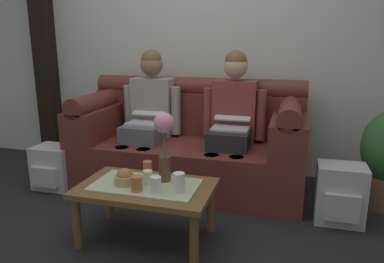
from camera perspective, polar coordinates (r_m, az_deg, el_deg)
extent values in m
plane|color=black|center=(2.48, -8.21, -17.78)|extent=(14.00, 14.00, 0.00)
cube|color=silver|center=(3.72, 1.96, 16.34)|extent=(6.00, 0.12, 2.90)
cube|color=black|center=(4.38, -22.27, 15.00)|extent=(0.20, 0.20, 2.90)
cube|color=maroon|center=(3.32, -0.69, -5.10)|extent=(2.02, 0.88, 0.42)
cube|color=maroon|center=(3.52, 0.80, 2.92)|extent=(2.02, 0.22, 0.40)
cylinder|color=maroon|center=(3.48, 0.82, 7.02)|extent=(2.02, 0.18, 0.18)
cube|color=maroon|center=(3.56, -14.26, 1.62)|extent=(0.28, 0.88, 0.28)
cylinder|color=maroon|center=(3.53, -14.44, 4.56)|extent=(0.18, 0.88, 0.18)
cube|color=maroon|center=(3.10, 14.91, -0.24)|extent=(0.28, 0.88, 0.28)
cylinder|color=maroon|center=(3.06, 15.13, 3.12)|extent=(0.18, 0.88, 0.18)
cube|color=#595B66|center=(3.32, -7.49, -0.13)|extent=(0.34, 0.40, 0.15)
cylinder|color=#595B66|center=(3.21, -10.80, -6.04)|extent=(0.12, 0.12, 0.42)
cylinder|color=#595B66|center=(3.13, -7.49, -6.43)|extent=(0.12, 0.12, 0.42)
cube|color=gray|center=(3.49, -6.05, 3.90)|extent=(0.38, 0.22, 0.54)
cylinder|color=gray|center=(3.55, -9.82, 3.62)|extent=(0.09, 0.09, 0.44)
cylinder|color=gray|center=(3.38, -2.58, 3.29)|extent=(0.09, 0.09, 0.44)
sphere|color=#936B4C|center=(3.43, -6.35, 10.36)|extent=(0.21, 0.21, 0.21)
sphere|color=brown|center=(3.42, -6.37, 11.03)|extent=(0.19, 0.19, 0.19)
cube|color=silver|center=(3.31, -7.40, 1.34)|extent=(0.31, 0.22, 0.02)
cube|color=silver|center=(3.43, -6.45, 3.57)|extent=(0.31, 0.20, 0.10)
cube|color=black|center=(3.43, -6.50, 3.47)|extent=(0.27, 0.17, 0.08)
cube|color=#232326|center=(3.10, 5.93, -1.08)|extent=(0.34, 0.40, 0.15)
cylinder|color=#232326|center=(2.96, 3.00, -7.54)|extent=(0.12, 0.12, 0.42)
cylinder|color=#232326|center=(2.93, 6.85, -7.89)|extent=(0.12, 0.12, 0.42)
cube|color=brown|center=(3.29, 6.74, 3.26)|extent=(0.38, 0.22, 0.54)
cylinder|color=brown|center=(3.30, 2.57, 3.01)|extent=(0.09, 0.09, 0.44)
cylinder|color=brown|center=(3.23, 10.74, 2.53)|extent=(0.09, 0.09, 0.44)
sphere|color=tan|center=(3.22, 6.88, 10.12)|extent=(0.21, 0.21, 0.21)
sphere|color=brown|center=(3.22, 6.90, 10.83)|extent=(0.19, 0.19, 0.19)
cube|color=silver|center=(3.10, 6.03, 0.49)|extent=(0.31, 0.22, 0.02)
cube|color=silver|center=(3.23, 6.55, 2.89)|extent=(0.31, 0.20, 0.11)
cube|color=black|center=(3.22, 6.52, 2.78)|extent=(0.27, 0.17, 0.09)
cube|color=brown|center=(2.42, -7.25, -8.82)|extent=(0.87, 0.54, 0.04)
cube|color=#B2C69E|center=(2.41, -7.27, -8.30)|extent=(0.68, 0.38, 0.01)
cylinder|color=brown|center=(2.49, -17.60, -13.50)|extent=(0.06, 0.06, 0.35)
cylinder|color=brown|center=(2.20, 0.34, -16.71)|extent=(0.06, 0.06, 0.35)
cylinder|color=brown|center=(2.83, -12.74, -9.77)|extent=(0.06, 0.06, 0.35)
cylinder|color=brown|center=(2.58, 2.97, -11.89)|extent=(0.06, 0.06, 0.35)
cylinder|color=brown|center=(2.42, -4.28, -5.82)|extent=(0.08, 0.08, 0.17)
cylinder|color=#3D7538|center=(2.36, -4.36, -1.86)|extent=(0.01, 0.01, 0.18)
sphere|color=pink|center=(2.33, -4.42, 1.37)|extent=(0.13, 0.13, 0.13)
cylinder|color=tan|center=(2.42, -10.46, -7.42)|extent=(0.14, 0.14, 0.06)
sphere|color=olive|center=(2.41, -10.48, -6.97)|extent=(0.11, 0.11, 0.11)
cylinder|color=#B26633|center=(2.46, -6.96, -6.07)|extent=(0.06, 0.06, 0.13)
cylinder|color=#B26633|center=(2.29, -8.66, -8.07)|extent=(0.07, 0.07, 0.09)
cylinder|color=white|center=(2.25, -2.07, -7.99)|extent=(0.07, 0.07, 0.12)
cylinder|color=white|center=(2.25, -5.66, -8.31)|extent=(0.06, 0.06, 0.10)
cylinder|color=white|center=(2.37, -6.95, -7.21)|extent=(0.06, 0.06, 0.10)
cube|color=#B7B7BC|center=(2.89, 22.19, -9.03)|extent=(0.34, 0.25, 0.44)
cube|color=#B7B7BC|center=(2.78, 22.42, -11.00)|extent=(0.24, 0.05, 0.20)
cube|color=#B7B7BC|center=(3.52, -20.65, -5.21)|extent=(0.35, 0.27, 0.39)
cube|color=#B7B7BC|center=(3.42, -22.12, -6.61)|extent=(0.24, 0.05, 0.17)
cylinder|color=brown|center=(3.32, 27.66, -8.29)|extent=(0.28, 0.28, 0.26)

